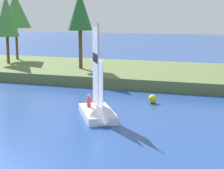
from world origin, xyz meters
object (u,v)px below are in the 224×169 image
(shoreline_tree_midleft, at_px, (6,16))
(sailboat, at_px, (100,113))
(shoreline_tree_centre, at_px, (80,11))
(shoreline_tree_left, at_px, (15,11))
(channel_buoy, at_px, (153,99))

(shoreline_tree_midleft, bearing_deg, sailboat, -43.18)
(shoreline_tree_centre, distance_m, sailboat, 15.75)
(shoreline_tree_centre, bearing_deg, shoreline_tree_midleft, 172.87)
(shoreline_tree_left, bearing_deg, shoreline_tree_centre, -25.36)
(channel_buoy, bearing_deg, shoreline_tree_centre, 136.62)
(shoreline_tree_left, bearing_deg, channel_buoy, -34.92)
(shoreline_tree_midleft, distance_m, shoreline_tree_centre, 8.33)
(shoreline_tree_midleft, relative_size, shoreline_tree_centre, 0.98)
(sailboat, bearing_deg, shoreline_tree_left, -168.84)
(shoreline_tree_left, distance_m, sailboat, 24.54)
(shoreline_tree_centre, xyz_separation_m, sailboat, (6.81, -13.10, -5.48))
(shoreline_tree_centre, relative_size, sailboat, 1.20)
(shoreline_tree_left, height_order, shoreline_tree_centre, shoreline_tree_left)
(shoreline_tree_left, xyz_separation_m, shoreline_tree_centre, (9.40, -4.46, -0.09))
(shoreline_tree_left, bearing_deg, sailboat, -47.28)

